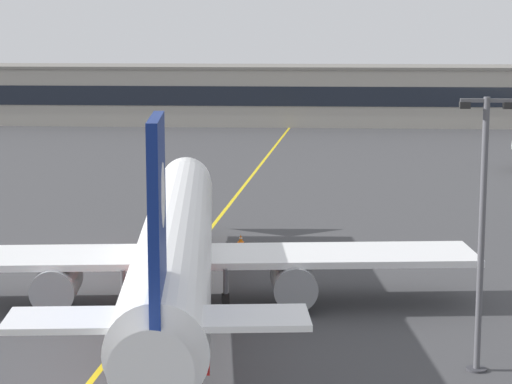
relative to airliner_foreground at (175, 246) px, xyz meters
The scene contains 5 objects.
taxiway_centreline 17.98m from the airliner_foreground, 91.82° to the left, with size 0.30×180.00×0.01m, color yellow.
airliner_foreground is the anchor object (origin of this frame).
apron_lamp_post 17.06m from the airliner_foreground, 30.99° to the right, with size 2.24×0.90×11.90m.
safety_cone_by_nose_gear 16.71m from the airliner_foreground, 82.37° to the left, with size 0.44×0.44×0.55m.
terminal_building 98.21m from the airliner_foreground, 93.98° to the left, with size 144.60×12.40×8.65m.
Camera 1 is at (7.94, -38.42, 14.97)m, focal length 70.13 mm.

